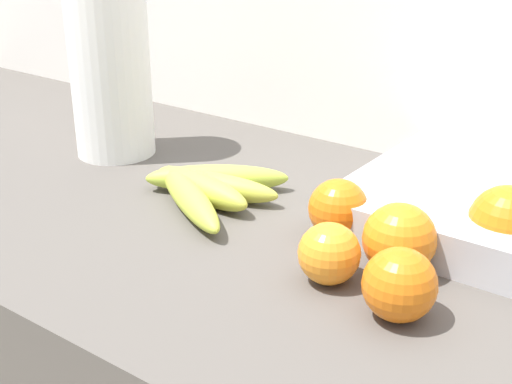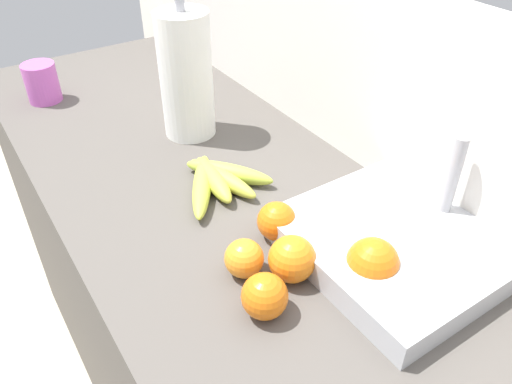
# 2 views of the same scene
# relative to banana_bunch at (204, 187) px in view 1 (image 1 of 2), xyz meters

# --- Properties ---
(wall_back) EXTENTS (2.24, 0.06, 1.30)m
(wall_back) POSITION_rel_banana_bunch_xyz_m (0.05, 0.33, -0.31)
(wall_back) COLOR silver
(wall_back) RESTS_ON ground
(banana_bunch) EXTENTS (0.20, 0.21, 0.04)m
(banana_bunch) POSITION_rel_banana_bunch_xyz_m (0.00, 0.00, 0.00)
(banana_bunch) COLOR #B7C73F
(banana_bunch) RESTS_ON counter
(orange_front) EXTENTS (0.07, 0.07, 0.07)m
(orange_front) POSITION_rel_banana_bunch_xyz_m (0.19, 0.01, 0.02)
(orange_front) COLOR orange
(orange_front) RESTS_ON counter
(orange_far_right) EXTENTS (0.06, 0.06, 0.06)m
(orange_far_right) POSITION_rel_banana_bunch_xyz_m (0.23, -0.08, 0.01)
(orange_far_right) COLOR orange
(orange_far_right) RESTS_ON counter
(orange_center) EXTENTS (0.08, 0.08, 0.08)m
(orange_center) POSITION_rel_banana_bunch_xyz_m (0.28, -0.02, 0.02)
(orange_center) COLOR orange
(orange_center) RESTS_ON counter
(orange_back_right) EXTENTS (0.08, 0.08, 0.08)m
(orange_back_right) POSITION_rel_banana_bunch_xyz_m (0.36, 0.07, 0.02)
(orange_back_right) COLOR orange
(orange_back_right) RESTS_ON counter
(orange_back_left) EXTENTS (0.07, 0.07, 0.07)m
(orange_back_left) POSITION_rel_banana_bunch_xyz_m (0.32, -0.10, 0.02)
(orange_back_left) COLOR orange
(orange_back_left) RESTS_ON counter
(paper_towel_roll) EXTENTS (0.12, 0.12, 0.31)m
(paper_towel_roll) POSITION_rel_banana_bunch_xyz_m (-0.22, 0.06, 0.12)
(paper_towel_roll) COLOR white
(paper_towel_roll) RESTS_ON counter
(sink_basin) EXTENTS (0.34, 0.32, 0.19)m
(sink_basin) POSITION_rel_banana_bunch_xyz_m (0.33, 0.16, 0.01)
(sink_basin) COLOR #B7BABF
(sink_basin) RESTS_ON counter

